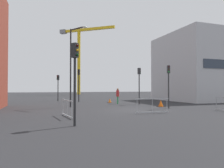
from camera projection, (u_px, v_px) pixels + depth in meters
ground at (132, 110)px, 16.96m from camera, size 160.00×160.00×0.00m
office_block at (205, 68)px, 30.98m from camera, size 12.37×10.65×9.62m
construction_crane at (80, 49)px, 58.82m from camera, size 13.96×10.73×18.97m
streetlamp_tall at (73, 60)px, 19.52m from camera, size 1.34×1.72×7.48m
traffic_light_crosswalk at (169, 79)px, 18.41m from camera, size 0.33×0.39×3.84m
traffic_light_corner at (79, 80)px, 26.98m from camera, size 0.34×0.39×4.27m
traffic_light_near at (58, 83)px, 29.23m from camera, size 0.38×0.36×3.67m
traffic_light_island at (139, 80)px, 22.97m from camera, size 0.38×0.26×4.06m
traffic_light_far at (75, 70)px, 9.87m from camera, size 0.36×0.38×3.97m
pedestrian_walking at (118, 95)px, 23.60m from camera, size 0.34×0.34×1.81m
safety_barrier_mid_span at (152, 106)px, 14.69m from camera, size 2.56×0.27×1.08m
safety_barrier_left_run at (67, 108)px, 12.85m from camera, size 0.39×2.37×1.08m
traffic_cone_striped at (110, 101)px, 25.53m from camera, size 0.53×0.53×0.54m
traffic_cone_on_verge at (161, 104)px, 20.04m from camera, size 0.64×0.64×0.65m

